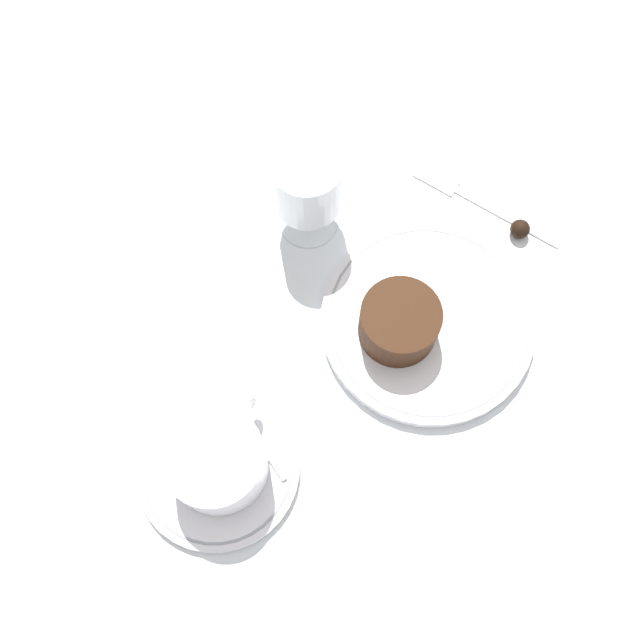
{
  "coord_description": "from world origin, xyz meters",
  "views": [
    {
      "loc": [
        -0.3,
        -0.07,
        0.74
      ],
      "look_at": [
        -0.07,
        0.05,
        0.04
      ],
      "focal_mm": 42.0,
      "sensor_mm": 36.0,
      "label": 1
    }
  ],
  "objects_px": {
    "coffee_cup": "(216,460)",
    "fork": "(470,197)",
    "dinner_plate": "(428,321)",
    "dessert_cake": "(399,323)",
    "wine_glass": "(307,186)"
  },
  "relations": [
    {
      "from": "wine_glass",
      "to": "dessert_cake",
      "type": "distance_m",
      "value": 0.17
    },
    {
      "from": "dinner_plate",
      "to": "fork",
      "type": "relative_size",
      "value": 1.25
    },
    {
      "from": "wine_glass",
      "to": "fork",
      "type": "xyz_separation_m",
      "value": [
        0.11,
        -0.15,
        -0.07
      ]
    },
    {
      "from": "dinner_plate",
      "to": "coffee_cup",
      "type": "xyz_separation_m",
      "value": [
        -0.23,
        0.11,
        0.04
      ]
    },
    {
      "from": "dinner_plate",
      "to": "dessert_cake",
      "type": "relative_size",
      "value": 2.76
    },
    {
      "from": "dessert_cake",
      "to": "fork",
      "type": "bearing_deg",
      "value": -0.69
    },
    {
      "from": "wine_glass",
      "to": "fork",
      "type": "bearing_deg",
      "value": -52.52
    },
    {
      "from": "wine_glass",
      "to": "fork",
      "type": "height_order",
      "value": "wine_glass"
    },
    {
      "from": "coffee_cup",
      "to": "fork",
      "type": "distance_m",
      "value": 0.4
    },
    {
      "from": "dessert_cake",
      "to": "wine_glass",
      "type": "bearing_deg",
      "value": 62.72
    },
    {
      "from": "fork",
      "to": "coffee_cup",
      "type": "bearing_deg",
      "value": 166.74
    },
    {
      "from": "fork",
      "to": "dessert_cake",
      "type": "bearing_deg",
      "value": 179.31
    },
    {
      "from": "coffee_cup",
      "to": "dessert_cake",
      "type": "distance_m",
      "value": 0.22
    },
    {
      "from": "dinner_plate",
      "to": "dessert_cake",
      "type": "distance_m",
      "value": 0.05
    },
    {
      "from": "coffee_cup",
      "to": "dessert_cake",
      "type": "height_order",
      "value": "coffee_cup"
    }
  ]
}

